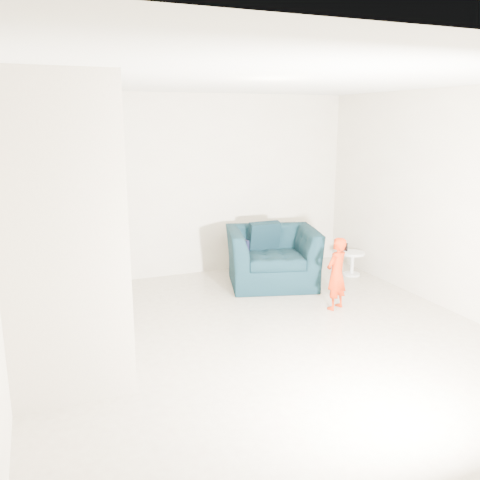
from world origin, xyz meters
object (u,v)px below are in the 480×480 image
object	(u,v)px
toddler	(336,274)
side_table	(352,260)
staircase	(62,263)
armchair	(272,257)

from	to	relation	value
toddler	side_table	bearing A→B (deg)	-156.02
side_table	staircase	size ratio (longest dim) A/B	0.10
armchair	side_table	xyz separation A→B (m)	(1.32, -0.08, -0.16)
side_table	armchair	bearing A→B (deg)	176.74
toddler	side_table	distance (m)	1.52
toddler	side_table	size ratio (longest dim) A/B	2.51
armchair	side_table	bearing A→B (deg)	12.45
side_table	staircase	distance (m)	4.42
armchair	toddler	distance (m)	1.24
armchair	side_table	world-z (taller)	armchair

